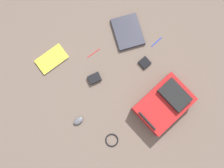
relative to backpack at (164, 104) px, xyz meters
The scene contains 10 objects.
ground_plane 0.46m from the backpack, 40.86° to the left, with size 3.76×3.76×0.00m, color brown.
backpack is the anchor object (origin of this frame).
laptop 0.74m from the backpack, ahead, with size 0.36×0.31×0.03m.
book_blue 1.09m from the backpack, 40.60° to the left, with size 0.21×0.30×0.02m.
computer_mouse 0.77m from the backpack, 74.10° to the left, with size 0.06×0.09×0.03m, color #4C4C51.
cable_coil 0.56m from the backpack, 97.81° to the left, with size 0.11×0.11×0.01m, color black.
power_brick 0.66m from the backpack, 42.04° to the left, with size 0.08×0.11×0.04m, color black.
pen_black 0.59m from the backpack, 23.59° to the right, with size 0.01×0.01×0.13m, color #1933B2.
pen_blue 0.78m from the backpack, 25.75° to the left, with size 0.01×0.01×0.14m, color red.
earbud_pouch 0.41m from the backpack, ahead, with size 0.09×0.09×0.02m, color black.
Camera 1 is at (-0.26, 0.17, 2.11)m, focal length 37.59 mm.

